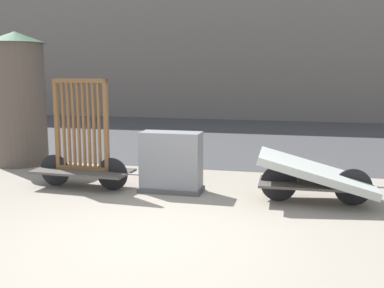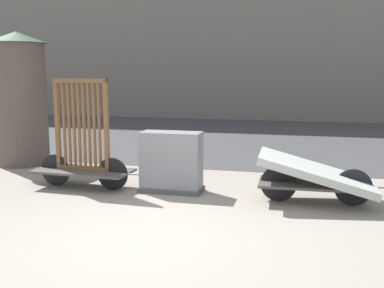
% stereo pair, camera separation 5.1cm
% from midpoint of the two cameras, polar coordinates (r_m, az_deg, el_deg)
% --- Properties ---
extents(ground_plane, '(60.00, 60.00, 0.00)m').
position_cam_midpoint_polar(ground_plane, '(5.60, -5.10, -12.16)').
color(ground_plane, gray).
extents(road_strip, '(56.00, 9.98, 0.01)m').
position_cam_midpoint_polar(road_strip, '(14.27, 6.85, 0.92)').
color(road_strip, '#424244').
rests_on(road_strip, ground_plane).
extents(bike_cart_with_bedframe, '(2.44, 0.82, 1.92)m').
position_cam_midpoint_polar(bike_cart_with_bedframe, '(8.09, -13.50, -1.20)').
color(bike_cart_with_bedframe, '#4C4742').
rests_on(bike_cart_with_bedframe, ground_plane).
extents(bike_cart_with_mattress, '(2.47, 1.09, 0.79)m').
position_cam_midpoint_polar(bike_cart_with_mattress, '(7.24, 15.65, -3.83)').
color(bike_cart_with_mattress, '#4C4742').
rests_on(bike_cart_with_mattress, ground_plane).
extents(utility_cabinet, '(1.08, 0.49, 1.03)m').
position_cam_midpoint_polar(utility_cabinet, '(7.66, -2.46, -2.59)').
color(utility_cabinet, '#4C4C4C').
rests_on(utility_cabinet, ground_plane).
extents(advertising_column, '(1.29, 1.29, 2.89)m').
position_cam_midpoint_polar(advertising_column, '(10.59, -20.91, 5.52)').
color(advertising_column, brown).
rests_on(advertising_column, ground_plane).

